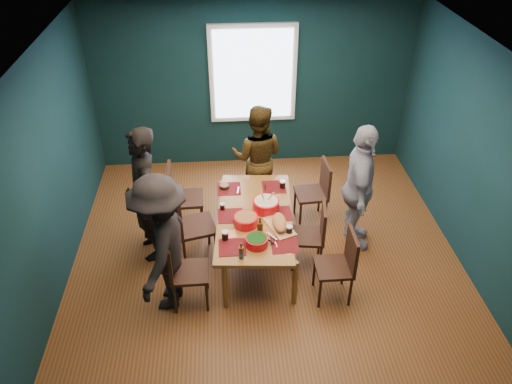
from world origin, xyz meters
TOP-DOWN VIEW (x-y plane):
  - room at (0.00, 0.27)m, footprint 5.01×5.01m
  - dining_table at (-0.15, 0.03)m, footprint 1.05×1.89m
  - chair_left_far at (-1.13, 0.74)m, footprint 0.46×0.46m
  - chair_left_mid at (-0.99, 0.07)m, footprint 0.57×0.57m
  - chair_left_near at (-1.03, -0.68)m, footprint 0.43×0.43m
  - chair_right_far at (0.78, 0.77)m, footprint 0.45×0.45m
  - chair_right_mid at (0.58, -0.13)m, footprint 0.45×0.45m
  - chair_right_near at (0.79, -0.72)m, footprint 0.42×0.42m
  - person_far_left at (-1.49, 0.24)m, footprint 0.59×0.75m
  - person_back at (-0.02, 1.23)m, footprint 0.90×0.77m
  - person_right at (1.19, 0.22)m, footprint 0.61×1.09m
  - person_near_left at (-1.22, -0.66)m, footprint 0.85×1.22m
  - bowl_salad at (-0.27, -0.16)m, footprint 0.29×0.29m
  - bowl_dumpling at (-0.00, 0.13)m, footprint 0.33×0.33m
  - bowl_herbs at (-0.17, -0.55)m, footprint 0.26×0.26m
  - cutting_board at (0.12, -0.24)m, footprint 0.38×0.59m
  - small_bowl at (-0.51, 0.64)m, footprint 0.13×0.13m
  - beer_bottle_a at (-0.36, -0.75)m, footprint 0.06×0.06m
  - beer_bottle_b at (-0.12, -0.38)m, footprint 0.07×0.07m
  - cola_glass_a at (-0.53, -0.42)m, footprint 0.08×0.08m
  - cola_glass_b at (0.23, -0.37)m, footprint 0.08×0.08m
  - cola_glass_c at (0.26, 0.59)m, footprint 0.08×0.08m
  - cola_glass_d at (-0.55, 0.17)m, footprint 0.06×0.06m
  - napkin_a at (0.21, 0.02)m, footprint 0.18×0.18m
  - napkin_b at (-0.47, -0.33)m, footprint 0.17×0.17m
  - napkin_c at (0.18, -0.67)m, footprint 0.17×0.17m

SIDE VIEW (x-z plane):
  - chair_right_mid at x=0.58m, z-range 0.07..0.96m
  - chair_right_near at x=0.79m, z-range 0.08..0.99m
  - chair_right_far at x=0.78m, z-range 0.08..1.01m
  - chair_left_near at x=-1.03m, z-range 0.08..1.01m
  - chair_left_far at x=-1.13m, z-range 0.08..1.06m
  - chair_left_mid at x=-0.99m, z-range 0.09..1.12m
  - dining_table at x=-0.15m, z-range 0.28..0.97m
  - napkin_c at x=0.18m, z-range 0.69..0.69m
  - napkin_b at x=-0.47m, z-range 0.69..0.69m
  - napkin_a at x=0.21m, z-range 0.69..0.69m
  - small_bowl at x=-0.51m, z-range 0.69..0.75m
  - cola_glass_d at x=-0.55m, z-range 0.70..0.78m
  - cutting_board at x=0.12m, z-range 0.69..0.81m
  - cola_glass_b at x=0.23m, z-range 0.70..0.80m
  - cola_glass_c at x=0.26m, z-range 0.70..0.80m
  - bowl_herbs at x=-0.17m, z-range 0.69..0.81m
  - cola_glass_a at x=-0.53m, z-range 0.70..0.81m
  - bowl_salad at x=-0.27m, z-range 0.69..0.82m
  - bowl_dumpling at x=0.00m, z-range 0.61..0.92m
  - beer_bottle_a at x=-0.36m, z-range 0.66..0.88m
  - beer_bottle_b at x=-0.12m, z-range 0.66..0.93m
  - person_back at x=-0.02m, z-range 0.00..1.59m
  - person_near_left at x=-1.22m, z-range 0.00..1.72m
  - person_right at x=1.19m, z-range 0.00..1.76m
  - person_far_left at x=-1.49m, z-range 0.00..1.81m
  - room at x=0.00m, z-range 0.01..2.73m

